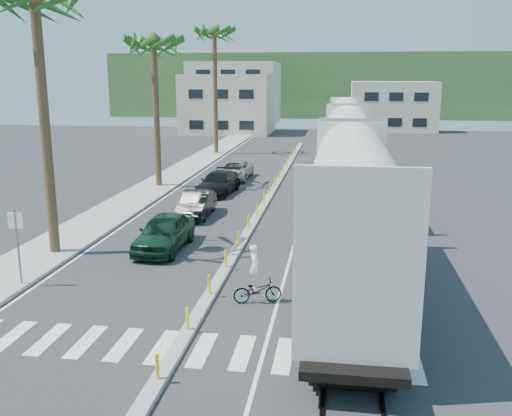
{
  "coord_description": "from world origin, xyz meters",
  "views": [
    {
      "loc": [
        4.48,
        -16.9,
        7.83
      ],
      "look_at": [
        0.84,
        7.88,
        2.0
      ],
      "focal_mm": 40.0,
      "sensor_mm": 36.0,
      "label": 1
    }
  ],
  "objects_px": {
    "car_lead": "(164,232)",
    "cyclist": "(257,285)",
    "street_sign": "(17,237)",
    "car_second": "(197,204)"
  },
  "relations": [
    {
      "from": "street_sign",
      "to": "car_lead",
      "type": "xyz_separation_m",
      "value": [
        3.95,
        5.43,
        -1.15
      ]
    },
    {
      "from": "car_lead",
      "to": "car_second",
      "type": "distance_m",
      "value": 6.38
    },
    {
      "from": "car_lead",
      "to": "car_second",
      "type": "relative_size",
      "value": 1.11
    },
    {
      "from": "street_sign",
      "to": "car_lead",
      "type": "bearing_deg",
      "value": 54.02
    },
    {
      "from": "car_second",
      "to": "car_lead",
      "type": "bearing_deg",
      "value": -90.48
    },
    {
      "from": "street_sign",
      "to": "cyclist",
      "type": "distance_m",
      "value": 9.16
    },
    {
      "from": "car_second",
      "to": "street_sign",
      "type": "bearing_deg",
      "value": -109.35
    },
    {
      "from": "car_lead",
      "to": "cyclist",
      "type": "xyz_separation_m",
      "value": [
        5.12,
        -5.65,
        -0.16
      ]
    },
    {
      "from": "car_lead",
      "to": "cyclist",
      "type": "distance_m",
      "value": 7.62
    },
    {
      "from": "car_second",
      "to": "cyclist",
      "type": "distance_m",
      "value": 13.1
    }
  ]
}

